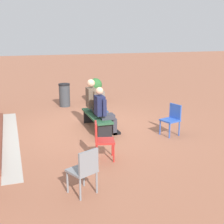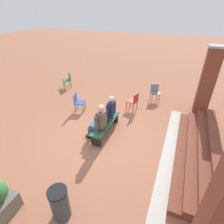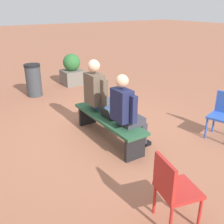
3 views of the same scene
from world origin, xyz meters
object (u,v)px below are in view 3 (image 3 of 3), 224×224
object	(u,v)px
plastic_chair_far_right	(172,187)
plastic_chair_near_bench_left	(224,113)
laptop	(109,115)
planter	(72,70)
bench	(108,122)
person_student	(127,111)
person_adult	(100,94)
litter_bin	(34,80)

from	to	relation	value
plastic_chair_far_right	plastic_chair_near_bench_left	bearing A→B (deg)	-66.09
laptop	planter	bearing A→B (deg)	-15.00
bench	laptop	bearing A→B (deg)	162.59
planter	plastic_chair_near_bench_left	bearing A→B (deg)	-169.65
bench	person_student	size ratio (longest dim) A/B	1.36
bench	planter	xyz separation A→B (m)	(3.64, -0.97, 0.08)
laptop	plastic_chair_near_bench_left	xyz separation A→B (m)	(-1.00, -1.84, -0.02)
person_student	person_adult	distance (m)	0.88
plastic_chair_far_right	litter_bin	distance (m)	5.25
laptop	person_adult	bearing A→B (deg)	-10.54
plastic_chair_far_right	plastic_chair_near_bench_left	world-z (taller)	same
laptop	planter	size ratio (longest dim) A/B	0.34
bench	laptop	xyz separation A→B (m)	(-0.04, 0.01, 0.15)
plastic_chair_far_right	person_student	bearing A→B (deg)	-18.58
plastic_chair_near_bench_left	litter_bin	xyz separation A→B (m)	(4.23, 2.18, -0.05)
bench	planter	size ratio (longest dim) A/B	1.91
bench	plastic_chair_far_right	size ratio (longest dim) A/B	2.14
person_student	person_adult	xyz separation A→B (m)	(0.88, -0.00, 0.03)
person_adult	bench	bearing A→B (deg)	170.12
plastic_chair_far_right	bench	bearing A→B (deg)	-12.78
person_adult	plastic_chair_near_bench_left	world-z (taller)	person_adult
laptop	plastic_chair_near_bench_left	bearing A→B (deg)	-118.54
plastic_chair_near_bench_left	planter	size ratio (longest dim) A/B	0.89
person_student	plastic_chair_near_bench_left	xyz separation A→B (m)	(-0.57, -1.76, -0.23)
person_student	person_adult	bearing A→B (deg)	-0.31
laptop	bench	bearing A→B (deg)	-17.41
person_student	laptop	bearing A→B (deg)	10.23
plastic_chair_near_bench_left	laptop	bearing A→B (deg)	61.46
planter	litter_bin	size ratio (longest dim) A/B	1.09
planter	laptop	bearing A→B (deg)	165.00
bench	planter	distance (m)	3.77
laptop	plastic_chair_near_bench_left	world-z (taller)	plastic_chair_near_bench_left
person_student	plastic_chair_far_right	xyz separation A→B (m)	(-1.58, 0.53, -0.23)
person_adult	plastic_chair_near_bench_left	distance (m)	2.29
laptop	planter	distance (m)	3.81
person_adult	plastic_chair_far_right	distance (m)	2.53
plastic_chair_near_bench_left	litter_bin	distance (m)	4.76
person_student	litter_bin	distance (m)	3.70
litter_bin	person_adult	bearing A→B (deg)	-171.38
person_student	plastic_chair_near_bench_left	world-z (taller)	person_student
person_adult	planter	xyz separation A→B (m)	(3.23, -0.90, -0.31)
plastic_chair_near_bench_left	bench	bearing A→B (deg)	60.38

